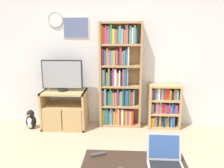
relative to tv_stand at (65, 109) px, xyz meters
The scene contains 8 objects.
wall_back 1.38m from the tv_stand, 18.26° to the left, with size 5.71×0.09×2.60m.
tv_stand is the anchor object (origin of this frame).
television 0.62m from the tv_stand, 127.87° to the left, with size 0.72×0.18×0.56m.
bookshelf_tall 1.15m from the tv_stand, ahead, with size 0.75×0.24×1.89m.
bookshelf_short 1.80m from the tv_stand, ahead, with size 0.57×0.29×0.80m.
laptop 2.38m from the tv_stand, 51.71° to the right, with size 0.33×0.30×0.27m.
remote_far_from_laptop 1.92m from the tv_stand, 64.43° to the right, with size 0.16×0.10×0.02m.
penguin_figurine 0.65m from the tv_stand, behind, with size 0.19×0.17×0.35m.
Camera 1 is at (0.13, -1.85, 1.67)m, focal length 35.00 mm.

